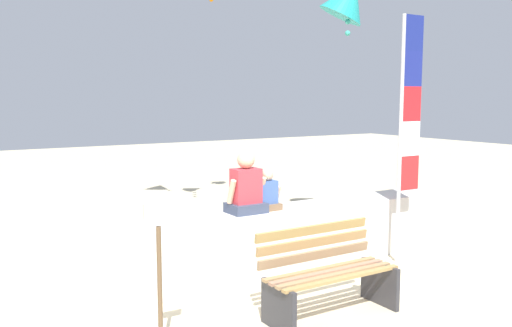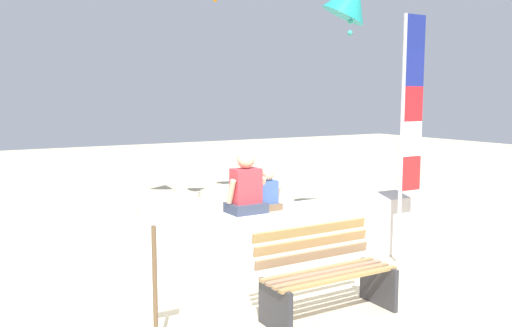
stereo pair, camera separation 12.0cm
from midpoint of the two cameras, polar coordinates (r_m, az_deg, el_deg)
ground_plane at (r=6.12m, az=4.40°, el=-14.10°), size 40.00×40.00×0.00m
seawall_ledge at (r=6.81m, az=-0.67°, el=-8.38°), size 6.21×0.60×0.80m
park_bench at (r=5.64m, az=6.91°, el=-11.62°), size 1.42×0.62×0.88m
person_adult at (r=6.61m, az=-1.58°, el=-2.69°), size 0.49×0.36×0.76m
person_child at (r=6.79m, az=0.70°, el=-3.24°), size 0.34×0.25×0.52m
flag_banner at (r=7.39m, az=15.17°, el=4.55°), size 0.38×0.05×3.26m
kite_teal at (r=8.74m, az=9.27°, el=16.66°), size 1.12×1.10×0.98m
sign_post at (r=4.58m, az=-10.88°, el=-10.98°), size 0.24×0.04×1.35m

